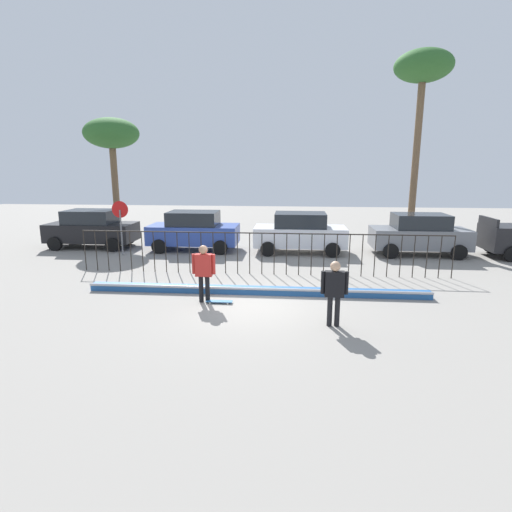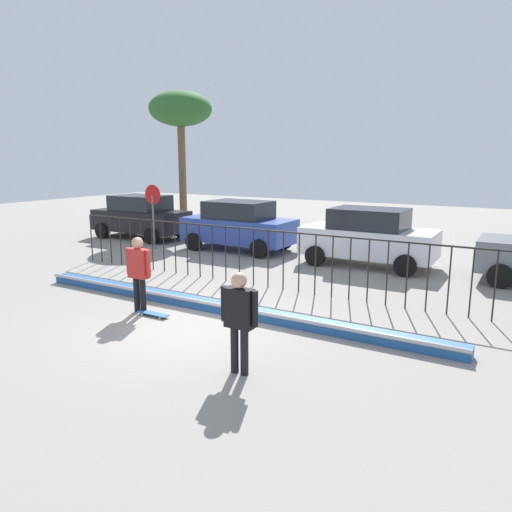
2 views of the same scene
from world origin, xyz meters
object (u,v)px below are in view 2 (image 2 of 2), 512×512
(skateboard, at_px, (153,314))
(parked_car_blue, at_px, (239,225))
(skateboarder, at_px, (138,268))
(stop_sign, at_px, (153,208))
(camera_operator, at_px, (239,314))
(parked_car_black, at_px, (141,216))
(palm_tree_short, at_px, (181,112))
(parked_car_white, at_px, (368,236))

(skateboard, relative_size, parked_car_blue, 0.19)
(skateboarder, xyz_separation_m, stop_sign, (-5.17, 6.20, 0.56))
(skateboarder, bearing_deg, camera_operator, 5.61)
(parked_car_black, xyz_separation_m, palm_tree_short, (0.14, 2.81, 4.67))
(camera_operator, height_order, parked_car_white, parked_car_white)
(camera_operator, distance_m, stop_sign, 11.81)
(skateboard, distance_m, parked_car_blue, 8.20)
(skateboard, distance_m, camera_operator, 3.70)
(parked_car_black, distance_m, palm_tree_short, 5.46)
(skateboard, xyz_separation_m, parked_car_white, (2.54, 7.59, 0.91))
(skateboarder, height_order, skateboard, skateboarder)
(parked_car_blue, bearing_deg, palm_tree_short, 150.57)
(parked_car_white, xyz_separation_m, palm_tree_short, (-10.28, 3.15, 4.67))
(skateboard, distance_m, stop_sign, 8.58)
(skateboarder, height_order, stop_sign, stop_sign)
(stop_sign, height_order, palm_tree_short, palm_tree_short)
(camera_operator, distance_m, parked_car_black, 14.58)
(skateboarder, relative_size, parked_car_blue, 0.41)
(camera_operator, bearing_deg, stop_sign, -29.99)
(parked_car_black, bearing_deg, camera_operator, -37.28)
(skateboarder, distance_m, camera_operator, 4.03)
(skateboard, relative_size, palm_tree_short, 0.12)
(skateboarder, distance_m, parked_car_black, 10.80)
(skateboarder, xyz_separation_m, parked_car_white, (3.00, 7.51, -0.08))
(skateboard, relative_size, parked_car_black, 0.19)
(parked_car_blue, distance_m, palm_tree_short, 7.57)
(skateboarder, xyz_separation_m, palm_tree_short, (-7.28, 10.66, 4.59))
(stop_sign, bearing_deg, parked_car_black, 143.77)
(parked_car_blue, bearing_deg, skateboard, -70.27)
(camera_operator, bearing_deg, parked_car_black, -29.05)
(skateboard, relative_size, stop_sign, 0.32)
(skateboard, distance_m, palm_tree_short, 14.37)
(parked_car_white, distance_m, stop_sign, 8.30)
(camera_operator, xyz_separation_m, palm_tree_short, (-10.99, 12.22, 4.61))
(skateboard, xyz_separation_m, camera_operator, (3.25, -1.48, 0.97))
(camera_operator, xyz_separation_m, parked_car_black, (-11.13, 9.41, -0.06))
(skateboarder, relative_size, parked_car_black, 0.41)
(parked_car_black, xyz_separation_m, stop_sign, (2.25, -1.65, 0.64))
(parked_car_white, bearing_deg, skateboarder, -111.94)
(skateboarder, bearing_deg, parked_car_black, 161.88)
(parked_car_black, relative_size, parked_car_white, 1.00)
(camera_operator, bearing_deg, skateboarder, -11.70)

